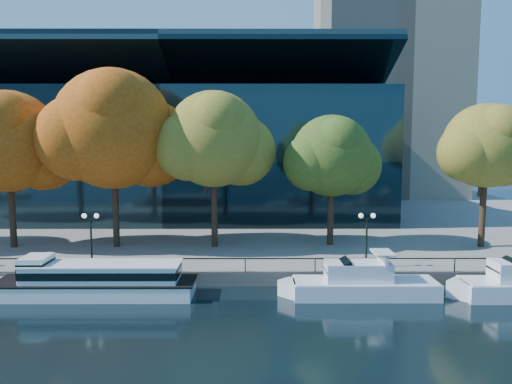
{
  "coord_description": "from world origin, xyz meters",
  "views": [
    {
      "loc": [
        5.67,
        -31.59,
        10.54
      ],
      "look_at": [
        5.78,
        8.0,
        6.22
      ],
      "focal_mm": 35.0,
      "sensor_mm": 36.0,
      "label": 1
    }
  ],
  "objects_px": {
    "tree_3": "(216,141)",
    "tree_5": "(488,148)",
    "tour_boat": "(90,279)",
    "tree_2": "(116,131)",
    "lamp_2": "(367,227)",
    "cruiser_near": "(359,283)",
    "tree_4": "(333,158)",
    "lamp_1": "(91,227)",
    "tree_1": "(10,144)"
  },
  "relations": [
    {
      "from": "tree_3",
      "to": "tree_5",
      "type": "distance_m",
      "value": 23.43
    },
    {
      "from": "tour_boat",
      "to": "tree_5",
      "type": "relative_size",
      "value": 1.15
    },
    {
      "from": "tree_2",
      "to": "lamp_2",
      "type": "bearing_deg",
      "value": -19.19
    },
    {
      "from": "cruiser_near",
      "to": "tree_2",
      "type": "relative_size",
      "value": 0.68
    },
    {
      "from": "tree_2",
      "to": "tree_3",
      "type": "height_order",
      "value": "tree_2"
    },
    {
      "from": "tree_4",
      "to": "tree_2",
      "type": "bearing_deg",
      "value": -177.56
    },
    {
      "from": "tree_2",
      "to": "lamp_1",
      "type": "xyz_separation_m",
      "value": [
        -0.09,
        -7.03,
        -7.08
      ]
    },
    {
      "from": "tree_5",
      "to": "cruiser_near",
      "type": "bearing_deg",
      "value": -140.73
    },
    {
      "from": "tree_1",
      "to": "tree_2",
      "type": "height_order",
      "value": "tree_2"
    },
    {
      "from": "tour_boat",
      "to": "lamp_1",
      "type": "distance_m",
      "value": 4.81
    },
    {
      "from": "tour_boat",
      "to": "tree_5",
      "type": "distance_m",
      "value": 33.88
    },
    {
      "from": "tree_5",
      "to": "lamp_2",
      "type": "distance_m",
      "value": 14.84
    },
    {
      "from": "tree_4",
      "to": "lamp_1",
      "type": "relative_size",
      "value": 2.87
    },
    {
      "from": "tour_boat",
      "to": "lamp_2",
      "type": "relative_size",
      "value": 3.58
    },
    {
      "from": "tree_2",
      "to": "tree_1",
      "type": "bearing_deg",
      "value": -178.84
    },
    {
      "from": "tree_2",
      "to": "tour_boat",
      "type": "bearing_deg",
      "value": -84.62
    },
    {
      "from": "lamp_1",
      "to": "tree_4",
      "type": "bearing_deg",
      "value": 22.44
    },
    {
      "from": "tree_2",
      "to": "tree_5",
      "type": "xyz_separation_m",
      "value": [
        32.03,
        -0.13,
        -1.38
      ]
    },
    {
      "from": "tour_boat",
      "to": "tree_1",
      "type": "xyz_separation_m",
      "value": [
        -10.01,
        10.59,
        8.87
      ]
    },
    {
      "from": "tour_boat",
      "to": "lamp_2",
      "type": "xyz_separation_m",
      "value": [
        19.18,
        3.74,
        2.82
      ]
    },
    {
      "from": "tree_1",
      "to": "tree_3",
      "type": "relative_size",
      "value": 1.0
    },
    {
      "from": "tour_boat",
      "to": "cruiser_near",
      "type": "height_order",
      "value": "cruiser_near"
    },
    {
      "from": "cruiser_near",
      "to": "tree_4",
      "type": "xyz_separation_m",
      "value": [
        0.03,
        11.71,
        7.84
      ]
    },
    {
      "from": "tree_3",
      "to": "tree_4",
      "type": "height_order",
      "value": "tree_3"
    },
    {
      "from": "tree_2",
      "to": "tree_3",
      "type": "xyz_separation_m",
      "value": [
        8.6,
        -0.08,
        -0.83
      ]
    },
    {
      "from": "cruiser_near",
      "to": "tree_1",
      "type": "relative_size",
      "value": 0.78
    },
    {
      "from": "tour_boat",
      "to": "tree_4",
      "type": "height_order",
      "value": "tree_4"
    },
    {
      "from": "tree_2",
      "to": "tree_4",
      "type": "xyz_separation_m",
      "value": [
        18.87,
        0.8,
        -2.28
      ]
    },
    {
      "from": "tour_boat",
      "to": "tree_4",
      "type": "relative_size",
      "value": 1.25
    },
    {
      "from": "tree_5",
      "to": "lamp_1",
      "type": "height_order",
      "value": "tree_5"
    },
    {
      "from": "tree_3",
      "to": "lamp_2",
      "type": "distance_m",
      "value": 14.89
    },
    {
      "from": "lamp_2",
      "to": "tour_boat",
      "type": "bearing_deg",
      "value": -168.96
    },
    {
      "from": "tree_1",
      "to": "tree_3",
      "type": "height_order",
      "value": "tree_1"
    },
    {
      "from": "cruiser_near",
      "to": "tree_4",
      "type": "relative_size",
      "value": 0.91
    },
    {
      "from": "tour_boat",
      "to": "lamp_1",
      "type": "height_order",
      "value": "lamp_1"
    },
    {
      "from": "tour_boat",
      "to": "tree_3",
      "type": "height_order",
      "value": "tree_3"
    },
    {
      "from": "tour_boat",
      "to": "tree_3",
      "type": "distance_m",
      "value": 15.94
    },
    {
      "from": "tree_1",
      "to": "tree_4",
      "type": "xyz_separation_m",
      "value": [
        27.86,
        0.99,
        -1.25
      ]
    },
    {
      "from": "tree_1",
      "to": "tree_5",
      "type": "bearing_deg",
      "value": 0.08
    },
    {
      "from": "tree_4",
      "to": "tour_boat",
      "type": "bearing_deg",
      "value": -147.05
    },
    {
      "from": "cruiser_near",
      "to": "tree_5",
      "type": "bearing_deg",
      "value": 39.27
    },
    {
      "from": "cruiser_near",
      "to": "tree_4",
      "type": "distance_m",
      "value": 14.09
    },
    {
      "from": "lamp_1",
      "to": "lamp_2",
      "type": "xyz_separation_m",
      "value": [
        20.28,
        0.0,
        0.0
      ]
    },
    {
      "from": "cruiser_near",
      "to": "tree_4",
      "type": "bearing_deg",
      "value": 89.88
    },
    {
      "from": "cruiser_near",
      "to": "tree_2",
      "type": "distance_m",
      "value": 24.01
    },
    {
      "from": "tree_3",
      "to": "lamp_2",
      "type": "xyz_separation_m",
      "value": [
        11.59,
        -6.95,
        -6.25
      ]
    },
    {
      "from": "tour_boat",
      "to": "cruiser_near",
      "type": "relative_size",
      "value": 1.37
    },
    {
      "from": "tree_1",
      "to": "lamp_1",
      "type": "relative_size",
      "value": 3.37
    },
    {
      "from": "tour_boat",
      "to": "lamp_2",
      "type": "bearing_deg",
      "value": 11.04
    },
    {
      "from": "tour_boat",
      "to": "tree_1",
      "type": "height_order",
      "value": "tree_1"
    }
  ]
}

